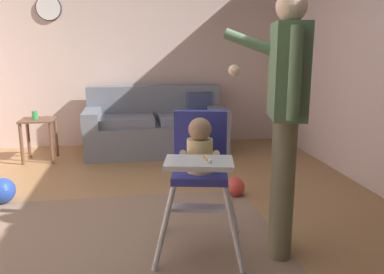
# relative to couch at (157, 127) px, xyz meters

# --- Properties ---
(ground) EXTENTS (6.04, 7.60, 0.10)m
(ground) POSITION_rel_couch_xyz_m (-0.25, -2.51, -0.38)
(ground) COLOR #A37749
(wall_far) EXTENTS (5.24, 0.06, 2.74)m
(wall_far) POSITION_rel_couch_xyz_m (-0.25, 0.52, 1.04)
(wall_far) COLOR beige
(wall_far) RESTS_ON ground
(area_rug) EXTENTS (2.33, 2.24, 0.01)m
(area_rug) POSITION_rel_couch_xyz_m (-0.45, -2.76, -0.33)
(area_rug) COLOR #8D725C
(area_rug) RESTS_ON ground
(couch) EXTENTS (1.83, 0.86, 0.86)m
(couch) POSITION_rel_couch_xyz_m (0.00, 0.00, 0.00)
(couch) COLOR slate
(couch) RESTS_ON ground
(high_chair) EXTENTS (0.71, 0.80, 0.96)m
(high_chair) POSITION_rel_couch_xyz_m (0.10, -2.73, 0.32)
(high_chair) COLOR silver
(high_chair) RESTS_ON ground
(adult_standing) EXTENTS (0.51, 0.57, 1.71)m
(adult_standing) POSITION_rel_couch_xyz_m (0.63, -2.86, 0.64)
(adult_standing) COLOR #6D6B4D
(adult_standing) RESTS_ON ground
(toy_ball) EXTENTS (0.18, 0.18, 0.18)m
(toy_ball) POSITION_rel_couch_xyz_m (0.62, -1.78, -0.24)
(toy_ball) COLOR #D13D33
(toy_ball) RESTS_ON ground
(toy_ball_second) EXTENTS (0.23, 0.23, 0.23)m
(toy_ball_second) POSITION_rel_couch_xyz_m (-1.50, -1.62, -0.22)
(toy_ball_second) COLOR #284CB7
(toy_ball_second) RESTS_ON ground
(side_table) EXTENTS (0.40, 0.40, 0.52)m
(side_table) POSITION_rel_couch_xyz_m (-1.46, -0.21, 0.05)
(side_table) COLOR brown
(side_table) RESTS_ON ground
(sippy_cup) EXTENTS (0.07, 0.07, 0.10)m
(sippy_cup) POSITION_rel_couch_xyz_m (-1.49, -0.21, 0.24)
(sippy_cup) COLOR green
(sippy_cup) RESTS_ON side_table
(wall_clock) EXTENTS (0.33, 0.04, 0.33)m
(wall_clock) POSITION_rel_couch_xyz_m (-1.36, 0.48, 1.55)
(wall_clock) COLOR white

